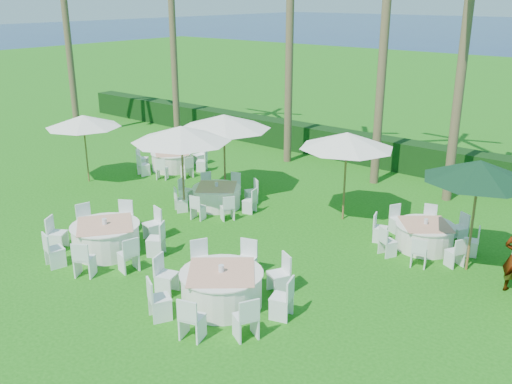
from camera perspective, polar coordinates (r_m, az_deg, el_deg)
ground at (r=16.36m, az=-12.26°, el=-5.87°), size 120.00×120.00×0.00m
hedge at (r=24.93m, az=9.45°, el=4.54°), size 34.00×1.00×1.20m
banquet_table_b at (r=16.36m, az=-14.77°, el=-4.41°), size 3.30×3.30×0.99m
banquet_table_c at (r=13.28m, az=-3.45°, el=-9.50°), size 3.33×3.33×1.01m
banquet_table_d at (r=23.47m, az=-8.40°, el=3.13°), size 2.90×2.90×0.89m
banquet_table_e at (r=19.19m, az=-3.94°, el=-0.42°), size 2.84×2.84×0.87m
banquet_table_f at (r=16.77m, az=16.50°, el=-4.18°), size 2.84×2.84×0.88m
umbrella_a at (r=22.20m, az=-16.91°, el=6.79°), size 2.78×2.78×2.57m
umbrella_b at (r=18.17m, az=-7.49°, el=5.78°), size 3.18×3.18×2.90m
umbrella_c at (r=19.82m, az=-3.23°, el=7.03°), size 3.28×3.28×2.89m
umbrella_d at (r=17.67m, az=9.08°, el=5.13°), size 2.94×2.94×2.83m
umbrella_green at (r=15.05m, az=21.44°, el=2.03°), size 2.76×2.76×2.97m
palm_a at (r=28.38m, az=-8.37°, el=16.54°), size 4.24×4.38×10.20m
palm_b at (r=23.69m, az=3.37°, el=14.60°), size 4.39×4.19×8.91m
palm_c at (r=21.13m, az=12.89°, el=17.25°), size 4.13×4.40×11.53m
palm_d at (r=20.01m, az=19.93°, el=12.08°), size 4.13×4.40×8.52m
palm_f at (r=29.74m, az=-18.32°, el=14.58°), size 4.38×4.23×8.85m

